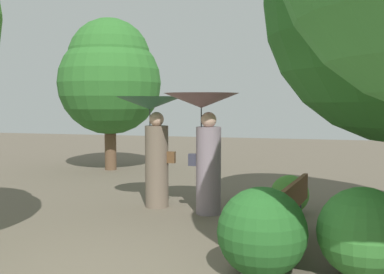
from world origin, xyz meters
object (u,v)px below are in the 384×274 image
(tree_near_left, at_px, (110,75))
(park_bench, at_px, (283,205))
(person_left, at_px, (153,131))
(person_right, at_px, (204,128))
(path_marker_post, at_px, (246,246))

(tree_near_left, bearing_deg, park_bench, -47.08)
(person_left, bearing_deg, person_right, -105.71)
(park_bench, distance_m, path_marker_post, 1.28)
(person_left, bearing_deg, tree_near_left, 33.56)
(person_right, bearing_deg, park_bench, -134.65)
(person_left, distance_m, path_marker_post, 3.69)
(person_right, relative_size, park_bench, 1.29)
(person_left, height_order, path_marker_post, person_left)
(person_left, bearing_deg, park_bench, -124.71)
(park_bench, relative_size, tree_near_left, 0.38)
(path_marker_post, bearing_deg, person_left, 127.08)
(path_marker_post, bearing_deg, park_bench, 77.51)
(person_right, xyz_separation_m, park_bench, (1.41, -1.33, -0.91))
(person_left, height_order, park_bench, person_left)
(tree_near_left, xyz_separation_m, path_marker_post, (4.90, -6.80, -2.27))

